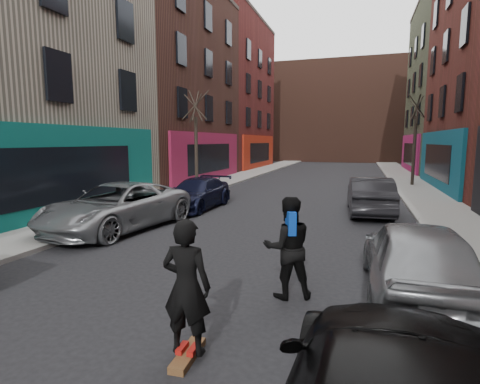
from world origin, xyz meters
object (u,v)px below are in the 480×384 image
Objects in this scene: tree_left_far at (196,133)px; parked_right_end at (370,195)px; skateboard at (188,355)px; pedestrian at (288,247)px; parked_left_end at (197,193)px; parked_right_far at (417,259)px; parked_left_far at (117,207)px; tree_right_far at (415,131)px; skateboarder at (186,287)px.

tree_left_far reaches higher than parked_right_end.
skateboard is (-2.52, -11.48, -0.69)m from parked_right_end.
tree_left_far is at bearing -83.00° from pedestrian.
parked_left_end is 7.19m from parked_right_end.
parked_left_end is 1.01× the size of parked_right_far.
parked_left_far is 1.22× the size of parked_right_end.
parked_left_end is (-9.93, -11.42, -2.88)m from tree_right_far.
tree_right_far reaches higher than tree_left_far.
parked_right_far is 4.47m from skateboard.
tree_right_far is 11.14m from parked_right_end.
parked_right_end is at bearing 41.73° from parked_left_far.
tree_left_far is at bearing -154.18° from tree_right_far.
tree_right_far is 1.51× the size of parked_left_end.
skateboarder is (5.47, -6.07, 0.25)m from parked_left_far.
pedestrian is at bearing -59.40° from tree_left_far.
tree_right_far reaches higher than pedestrian.
tree_right_far is at bearing -97.36° from parked_right_far.
parked_right_end is at bearing -123.77° from pedestrian.
skateboard is at bearing 43.08° from parked_right_far.
skateboard is (5.47, -6.07, -0.72)m from parked_left_far.
parked_left_end is at bearing -44.46° from parked_right_far.
parked_left_end is at bearing -131.03° from tree_right_far.
parked_right_far is 2.35× the size of pedestrian.
parked_left_end is at bearing 86.53° from parked_left_far.
parked_left_far is (1.60, -9.82, -2.61)m from tree_left_far.
skateboarder is at bearing -66.01° from tree_left_far.
parked_left_end is at bearing -65.52° from tree_left_far.
parked_left_far is 8.21m from skateboard.
skateboarder is at bearing -64.65° from parked_left_end.
tree_right_far is 22.67m from skateboarder.
tree_left_far is 6.55m from parked_left_end.
tree_right_far reaches higher than skateboard.
parked_left_far reaches higher than parked_right_far.
pedestrian reaches higher than parked_right_end.
pedestrian is at bearing -113.07° from skateboarder.
skateboard is (-3.18, -3.06, -0.71)m from parked_right_far.
tree_left_far reaches higher than pedestrian.
tree_right_far is 22.80m from skateboard.
parked_right_far is at bearing -42.02° from parked_left_end.
tree_left_far reaches higher than parked_left_end.
skateboarder is at bearing -40.32° from parked_left_far.
tree_left_far is at bearing 106.91° from parked_left_far.
parked_left_far is 3.02× the size of skateboarder.
pedestrian is at bearing -54.05° from parked_left_end.
parked_right_far is (10.25, -12.83, -2.62)m from tree_left_far.
parked_left_far is 2.90× the size of pedestrian.
skateboard is 0.44× the size of skateboarder.
parked_right_far is at bearing -51.39° from tree_left_far.
parked_left_far is 8.18m from skateboarder.
tree_right_far is at bearing -106.55° from skateboarder.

